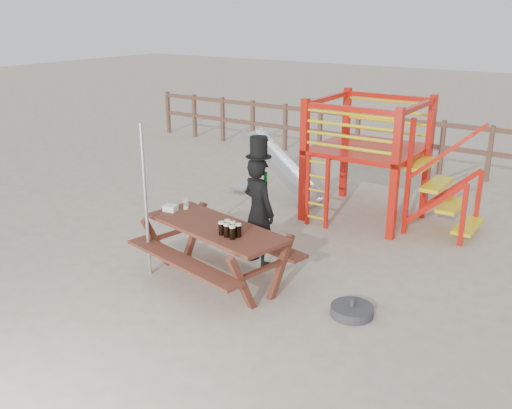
# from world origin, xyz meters

# --- Properties ---
(ground) EXTENTS (60.00, 60.00, 0.00)m
(ground) POSITION_xyz_m (0.00, 0.00, 0.00)
(ground) COLOR #C1AE96
(ground) RESTS_ON ground
(back_fence) EXTENTS (15.09, 0.09, 1.20)m
(back_fence) POSITION_xyz_m (0.00, 7.00, 0.74)
(back_fence) COLOR brown
(back_fence) RESTS_ON ground
(playground_fort) EXTENTS (4.71, 1.84, 2.10)m
(playground_fort) POSITION_xyz_m (0.12, 3.58, 1.07)
(playground_fort) COLOR red
(playground_fort) RESTS_ON ground
(picnic_table) EXTENTS (2.29, 1.80, 0.79)m
(picnic_table) POSITION_xyz_m (-0.40, 0.10, 0.50)
(picnic_table) COLOR brown
(picnic_table) RESTS_ON ground
(man_with_hat) EXTENTS (0.66, 0.53, 1.86)m
(man_with_hat) POSITION_xyz_m (-0.24, 0.88, 0.83)
(man_with_hat) COLOR black
(man_with_hat) RESTS_ON ground
(metal_pole) EXTENTS (0.05, 0.05, 2.11)m
(metal_pole) POSITION_xyz_m (-1.28, -0.26, 1.06)
(metal_pole) COLOR #B2B2B7
(metal_pole) RESTS_ON ground
(parasol_base) EXTENTS (0.52, 0.52, 0.22)m
(parasol_base) POSITION_xyz_m (1.51, 0.27, 0.06)
(parasol_base) COLOR #36363A
(parasol_base) RESTS_ON ground
(paper_bag) EXTENTS (0.20, 0.17, 0.08)m
(paper_bag) POSITION_xyz_m (-1.27, 0.20, 0.83)
(paper_bag) COLOR white
(paper_bag) RESTS_ON picnic_table
(stout_pints) EXTENTS (0.29, 0.21, 0.17)m
(stout_pints) POSITION_xyz_m (-0.03, -0.08, 0.88)
(stout_pints) COLOR black
(stout_pints) RESTS_ON picnic_table
(empty_glasses) EXTENTS (0.08, 0.08, 0.15)m
(empty_glasses) POSITION_xyz_m (-1.15, 0.39, 0.86)
(empty_glasses) COLOR silver
(empty_glasses) RESTS_ON picnic_table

